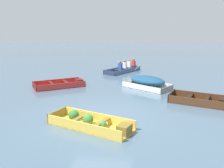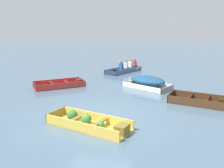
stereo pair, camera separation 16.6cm
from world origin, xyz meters
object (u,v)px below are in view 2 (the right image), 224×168
at_px(dinghy_yellow_foreground, 89,123).
at_px(rowboat_slate_blue_with_crew, 126,69).
at_px(skiff_red_far_moored, 62,85).
at_px(skiff_dark_varnish_mid_moored, 201,101).
at_px(skiff_white_near_moored, 147,82).

bearing_deg(dinghy_yellow_foreground, rowboat_slate_blue_with_crew, 88.89).
bearing_deg(skiff_red_far_moored, skiff_dark_varnish_mid_moored, -16.37).
relative_size(skiff_white_near_moored, skiff_dark_varnish_mid_moored, 1.03).
distance_m(dinghy_yellow_foreground, skiff_white_near_moored, 5.89).
bearing_deg(dinghy_yellow_foreground, skiff_white_near_moored, 71.63).
bearing_deg(skiff_dark_varnish_mid_moored, skiff_red_far_moored, 163.63).
bearing_deg(skiff_white_near_moored, rowboat_slate_blue_with_crew, 109.10).
relative_size(skiff_white_near_moored, skiff_red_far_moored, 0.95).
height_order(skiff_white_near_moored, skiff_dark_varnish_mid_moored, skiff_white_near_moored).
bearing_deg(dinghy_yellow_foreground, skiff_red_far_moored, 118.50).
relative_size(skiff_white_near_moored, rowboat_slate_blue_with_crew, 0.86).
xyz_separation_m(skiff_white_near_moored, skiff_red_far_moored, (-4.72, -0.30, -0.27)).
height_order(skiff_white_near_moored, rowboat_slate_blue_with_crew, rowboat_slate_blue_with_crew).
height_order(skiff_white_near_moored, skiff_red_far_moored, skiff_white_near_moored).
relative_size(dinghy_yellow_foreground, skiff_red_far_moored, 1.06).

